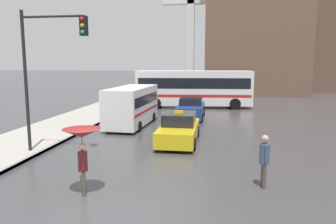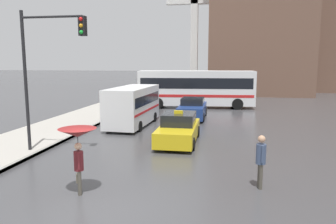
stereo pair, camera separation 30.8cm
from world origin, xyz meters
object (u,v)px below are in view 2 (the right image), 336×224
sedan_red (193,109)px  pedestrian_man (261,157)px  city_bus (196,87)px  traffic_light (47,57)px  monument_cross (194,21)px  pedestrian_with_umbrella (78,140)px  ambulance_van (133,104)px  taxi (179,129)px

sedan_red → pedestrian_man: 13.55m
city_bus → traffic_light: traffic_light is taller
pedestrian_man → monument_cross: 34.22m
traffic_light → monument_cross: 30.85m
city_bus → pedestrian_with_umbrella: city_bus is taller
pedestrian_man → traffic_light: bearing=-112.7°
sedan_red → pedestrian_man: size_ratio=2.58×
traffic_light → ambulance_van: bearing=76.1°
sedan_red → pedestrian_with_umbrella: 14.72m
ambulance_van → pedestrian_with_umbrella: ambulance_van is taller
monument_cross → pedestrian_man: bearing=-81.0°
ambulance_van → city_bus: bearing=-106.5°
sedan_red → traffic_light: size_ratio=0.73×
sedan_red → city_bus: city_bus is taller
city_bus → sedan_red: bearing=-2.4°
sedan_red → city_bus: (-0.26, 5.88, 1.14)m
sedan_red → ambulance_van: (-3.50, -3.47, 0.69)m
city_bus → monument_cross: 15.79m
traffic_light → sedan_red: bearing=63.5°
pedestrian_man → taxi: bearing=-155.0°
pedestrian_with_umbrella → traffic_light: (-3.15, 4.01, 2.53)m
sedan_red → pedestrian_man: (3.45, -13.10, 0.36)m
city_bus → pedestrian_with_umbrella: (-1.84, -20.42, -0.11)m
ambulance_van → pedestrian_man: 11.88m
sedan_red → monument_cross: monument_cross is taller
ambulance_van → pedestrian_man: bearing=128.5°
sedan_red → taxi: bearing=90.0°
sedan_red → traffic_light: 12.29m
ambulance_van → pedestrian_man: (6.96, -9.63, -0.34)m
ambulance_van → monument_cross: 24.56m
taxi → sedan_red: (-0.00, 7.41, 0.01)m
taxi → ambulance_van: 5.32m
taxi → monument_cross: size_ratio=0.27×
taxi → pedestrian_with_umbrella: size_ratio=2.17×
ambulance_van → traffic_light: size_ratio=0.94×
ambulance_van → city_bus: size_ratio=0.56×
sedan_red → ambulance_van: 4.98m
taxi → city_bus: size_ratio=0.43×
ambulance_van → pedestrian_man: size_ratio=3.34×
pedestrian_with_umbrella → traffic_light: bearing=13.2°
sedan_red → traffic_light: (-5.25, -10.53, 3.57)m
traffic_light → monument_cross: bearing=83.4°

